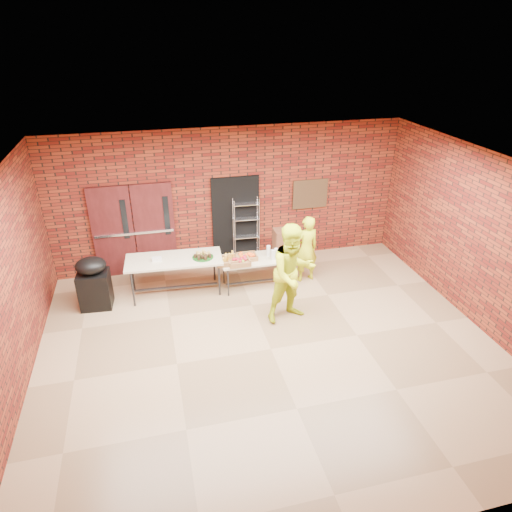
{
  "coord_description": "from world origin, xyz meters",
  "views": [
    {
      "loc": [
        -1.8,
        -6.18,
        5.15
      ],
      "look_at": [
        0.07,
        1.4,
        1.15
      ],
      "focal_mm": 32.0,
      "sensor_mm": 36.0,
      "label": 1
    }
  ],
  "objects_px": {
    "wire_rack": "(246,231)",
    "coffee_dispenser": "(283,241)",
    "covered_grill": "(94,283)",
    "table_right": "(259,260)",
    "volunteer_man": "(293,273)",
    "volunteer_woman": "(306,249)",
    "table_left": "(174,262)"
  },
  "relations": [
    {
      "from": "wire_rack",
      "to": "coffee_dispenser",
      "type": "bearing_deg",
      "value": -53.83
    },
    {
      "from": "coffee_dispenser",
      "to": "covered_grill",
      "type": "bearing_deg",
      "value": -177.24
    },
    {
      "from": "table_right",
      "to": "volunteer_man",
      "type": "relative_size",
      "value": 0.84
    },
    {
      "from": "volunteer_woman",
      "to": "table_right",
      "type": "bearing_deg",
      "value": -9.19
    },
    {
      "from": "table_left",
      "to": "volunteer_man",
      "type": "relative_size",
      "value": 1.03
    },
    {
      "from": "table_left",
      "to": "volunteer_man",
      "type": "xyz_separation_m",
      "value": [
        2.09,
        -1.47,
        0.24
      ]
    },
    {
      "from": "wire_rack",
      "to": "volunteer_man",
      "type": "distance_m",
      "value": 2.49
    },
    {
      "from": "covered_grill",
      "to": "coffee_dispenser",
      "type": "bearing_deg",
      "value": 7.17
    },
    {
      "from": "wire_rack",
      "to": "coffee_dispenser",
      "type": "distance_m",
      "value": 1.13
    },
    {
      "from": "wire_rack",
      "to": "coffee_dispenser",
      "type": "xyz_separation_m",
      "value": [
        0.61,
        -0.95,
        0.12
      ]
    },
    {
      "from": "wire_rack",
      "to": "table_right",
      "type": "distance_m",
      "value": 1.14
    },
    {
      "from": "coffee_dispenser",
      "to": "volunteer_woman",
      "type": "relative_size",
      "value": 0.34
    },
    {
      "from": "table_right",
      "to": "covered_grill",
      "type": "distance_m",
      "value": 3.39
    },
    {
      "from": "table_right",
      "to": "coffee_dispenser",
      "type": "distance_m",
      "value": 0.69
    },
    {
      "from": "wire_rack",
      "to": "table_right",
      "type": "bearing_deg",
      "value": -85.57
    },
    {
      "from": "table_left",
      "to": "coffee_dispenser",
      "type": "bearing_deg",
      "value": 4.63
    },
    {
      "from": "table_left",
      "to": "volunteer_man",
      "type": "height_order",
      "value": "volunteer_man"
    },
    {
      "from": "table_right",
      "to": "covered_grill",
      "type": "xyz_separation_m",
      "value": [
        -3.39,
        -0.01,
        -0.07
      ]
    },
    {
      "from": "coffee_dispenser",
      "to": "covered_grill",
      "type": "height_order",
      "value": "coffee_dispenser"
    },
    {
      "from": "volunteer_man",
      "to": "volunteer_woman",
      "type": "bearing_deg",
      "value": 47.36
    },
    {
      "from": "table_left",
      "to": "volunteer_woman",
      "type": "bearing_deg",
      "value": 0.87
    },
    {
      "from": "wire_rack",
      "to": "covered_grill",
      "type": "bearing_deg",
      "value": -157.79
    },
    {
      "from": "table_left",
      "to": "volunteer_man",
      "type": "distance_m",
      "value": 2.57
    },
    {
      "from": "wire_rack",
      "to": "volunteer_man",
      "type": "bearing_deg",
      "value": -78.85
    },
    {
      "from": "covered_grill",
      "to": "volunteer_man",
      "type": "relative_size",
      "value": 0.56
    },
    {
      "from": "table_right",
      "to": "volunteer_man",
      "type": "height_order",
      "value": "volunteer_man"
    },
    {
      "from": "covered_grill",
      "to": "volunteer_man",
      "type": "height_order",
      "value": "volunteer_man"
    },
    {
      "from": "wire_rack",
      "to": "table_left",
      "type": "distance_m",
      "value": 2.02
    },
    {
      "from": "covered_grill",
      "to": "volunteer_woman",
      "type": "relative_size",
      "value": 0.72
    },
    {
      "from": "volunteer_woman",
      "to": "volunteer_man",
      "type": "relative_size",
      "value": 0.78
    },
    {
      "from": "table_left",
      "to": "volunteer_woman",
      "type": "relative_size",
      "value": 1.33
    },
    {
      "from": "table_right",
      "to": "volunteer_woman",
      "type": "xyz_separation_m",
      "value": [
        1.07,
        -0.0,
        0.15
      ]
    }
  ]
}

